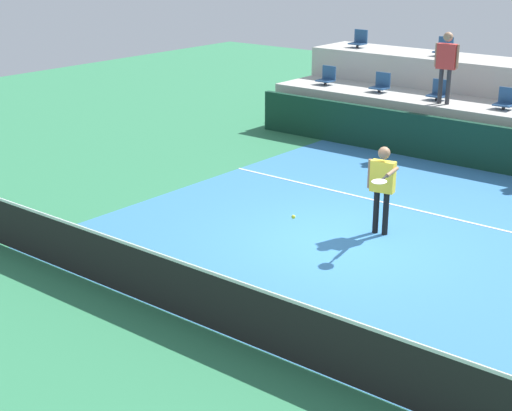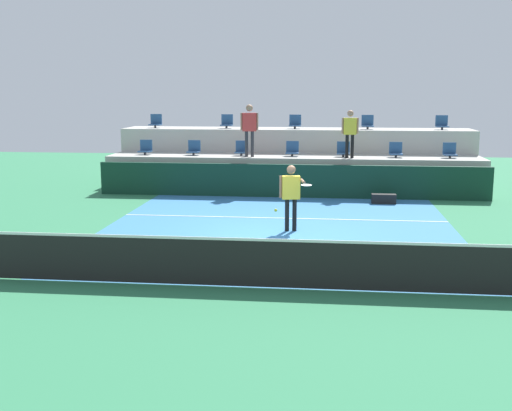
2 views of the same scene
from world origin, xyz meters
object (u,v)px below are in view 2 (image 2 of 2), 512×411
Objects in this scene: stadium_chair_lower_far_left at (146,148)px; stadium_chair_lower_mid_left at (242,149)px; stadium_chair_upper_right at (368,123)px; stadium_chair_upper_left at (227,122)px; stadium_chair_upper_far_left at (156,122)px; equipment_bag at (384,199)px; stadium_chair_lower_center at (292,150)px; stadium_chair_lower_far_right at (450,152)px; spectator_in_white at (249,125)px; stadium_chair_lower_left at (194,149)px; stadium_chair_lower_right at (396,151)px; tennis_player at (291,191)px; spectator_in_grey at (350,130)px; stadium_chair_upper_far_right at (442,124)px; stadium_chair_lower_mid_right at (343,151)px; stadium_chair_upper_center at (295,123)px; tennis_ball at (276,210)px.

stadium_chair_lower_mid_left is (3.47, 0.00, 0.00)m from stadium_chair_lower_far_left.
stadium_chair_upper_left is at bearing 180.00° from stadium_chair_upper_right.
stadium_chair_lower_mid_left is 4.08m from stadium_chair_upper_far_left.
equipment_bag is (8.27, -2.12, -1.31)m from stadium_chair_lower_far_left.
stadium_chair_lower_center is 1.00× the size of stadium_chair_lower_far_right.
spectator_in_white is at bearing 158.83° from equipment_bag.
stadium_chair_lower_right is at bearing 0.00° from stadium_chair_lower_left.
stadium_chair_lower_far_right is at bearing 3.23° from spectator_in_white.
spectator_in_white is (1.13, -2.18, 0.03)m from stadium_chair_upper_left.
tennis_player is (-2.32, -8.27, -1.29)m from stadium_chair_upper_right.
equipment_bag is at bearing -137.81° from stadium_chair_lower_far_right.
spectator_in_grey is (-0.71, -2.18, -0.10)m from stadium_chair_upper_right.
stadium_chair_upper_far_right is at bearing 11.50° from stadium_chair_lower_left.
stadium_chair_upper_far_right reaches higher than equipment_bag.
stadium_chair_upper_right is at bearing 146.11° from stadium_chair_lower_far_right.
stadium_chair_lower_mid_right is 1.00× the size of stadium_chair_upper_center.
stadium_chair_lower_mid_left is 7.41m from stadium_chair_upper_far_right.
stadium_chair_lower_right is 7.23m from tennis_player.
stadium_chair_upper_right is 4.67m from spectator_in_white.
stadium_chair_lower_mid_right is at bearing 0.00° from stadium_chair_lower_mid_left.
stadium_chair_upper_right is 2.68m from stadium_chair_upper_far_right.
stadium_chair_lower_right is 1.00× the size of stadium_chair_upper_left.
stadium_chair_lower_far_left is at bearing 165.65° from equipment_bag.
stadium_chair_upper_right is at bearing 0.00° from stadium_chair_upper_far_left.
stadium_chair_upper_far_right is at bearing 59.22° from equipment_bag.
stadium_chair_lower_far_left is 8.81m from stadium_chair_lower_right.
stadium_chair_lower_far_right is 0.32× the size of spectator_in_grey.
stadium_chair_lower_center is 1.00× the size of stadium_chair_upper_far_left.
stadium_chair_upper_left reaches higher than stadium_chair_lower_center.
stadium_chair_lower_right is at bearing -134.99° from stadium_chair_upper_far_right.
stadium_chair_upper_far_left is (-3.57, 1.80, 0.85)m from stadium_chair_lower_mid_left.
spectator_in_white is (-1.81, 6.09, 1.32)m from tennis_player.
stadium_chair_upper_far_right is at bearing 45.01° from stadium_chair_lower_right.
stadium_chair_upper_far_right is 4.03m from spectator_in_grey.
spectator_in_grey is at bearing -25.60° from stadium_chair_upper_left.
tennis_ball is (-0.19, -2.48, -0.02)m from tennis_player.
tennis_ball reaches higher than equipment_bag.
tennis_ball is (3.66, -8.95, -0.46)m from stadium_chair_lower_left.
spectator_in_white is at bearing -165.27° from stadium_chair_lower_center.
spectator_in_grey is (-3.39, -0.38, 0.75)m from stadium_chair_lower_far_right.
equipment_bag is (4.48, -1.73, -2.19)m from spectator_in_white.
stadium_chair_upper_far_left is 4.46m from spectator_in_white.
stadium_chair_lower_mid_left is at bearing 174.16° from spectator_in_grey.
stadium_chair_upper_center is (-3.56, 1.80, 0.85)m from stadium_chair_lower_right.
spectator_in_white is 3.43m from spectator_in_grey.
stadium_chair_lower_left is 1.00× the size of stadium_chair_lower_right.
stadium_chair_upper_left reaches higher than stadium_chair_lower_right.
stadium_chair_lower_center is 3.27m from stadium_chair_upper_left.
stadium_chair_lower_far_left is 1.00× the size of stadium_chair_upper_right.
spectator_in_white reaches higher than stadium_chair_upper_far_right.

